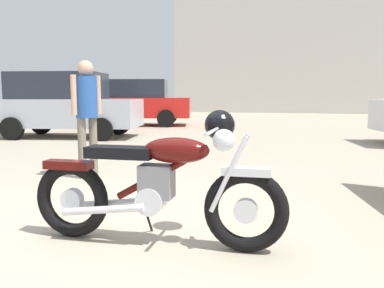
{
  "coord_description": "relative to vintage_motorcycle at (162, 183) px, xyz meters",
  "views": [
    {
      "loc": [
        1.13,
        -3.27,
        1.19
      ],
      "look_at": [
        0.52,
        0.51,
        0.71
      ],
      "focal_mm": 37.23,
      "sensor_mm": 36.0,
      "label": 1
    }
  ],
  "objects": [
    {
      "name": "vintage_motorcycle",
      "position": [
        0.0,
        0.0,
        0.0
      ],
      "size": [
        2.08,
        0.73,
        1.07
      ],
      "rotation": [
        0.0,
        0.0,
        -0.07
      ],
      "color": "black",
      "rests_on": "ground_plane"
    },
    {
      "name": "ground_plane",
      "position": [
        -0.4,
        0.27,
        -0.49
      ],
      "size": [
        80.0,
        80.0,
        0.0
      ],
      "primitive_type": "plane",
      "color": "tan"
    },
    {
      "name": "industrial_building",
      "position": [
        4.8,
        27.59,
        4.66
      ],
      "size": [
        19.43,
        11.55,
        20.27
      ],
      "rotation": [
        0.0,
        0.0,
        -0.1
      ],
      "color": "beige",
      "rests_on": "ground_plane"
    },
    {
      "name": "blue_hatchback_right",
      "position": [
        -4.22,
        11.74,
        0.45
      ],
      "size": [
        4.9,
        2.47,
        1.74
      ],
      "rotation": [
        0.0,
        0.0,
        0.14
      ],
      "color": "black",
      "rests_on": "ground_plane"
    },
    {
      "name": "bystander",
      "position": [
        -1.64,
        2.33,
        0.53
      ],
      "size": [
        0.3,
        0.39,
        1.66
      ],
      "rotation": [
        0.0,
        0.0,
        5.66
      ],
      "color": "#706656",
      "rests_on": "ground_plane"
    },
    {
      "name": "white_estate_far",
      "position": [
        -4.5,
        7.37,
        0.43
      ],
      "size": [
        4.0,
        2.03,
        1.78
      ],
      "rotation": [
        0.0,
        0.0,
        0.07
      ],
      "color": "black",
      "rests_on": "ground_plane"
    }
  ]
}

